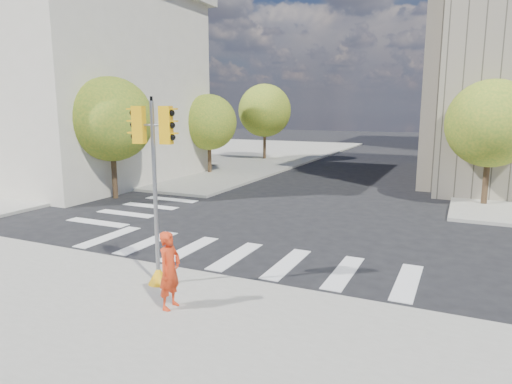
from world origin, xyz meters
TOP-DOWN VIEW (x-y plane):
  - ground at (0.00, 0.00)m, footprint 160.00×160.00m
  - sidewalk_far_left at (-20.00, 26.00)m, footprint 28.00×40.00m
  - classical_building at (-20.00, 8.00)m, footprint 19.00×15.00m
  - tree_lw_near at (-10.50, 4.00)m, footprint 4.40×4.40m
  - tree_lw_mid at (-10.50, 14.00)m, footprint 4.00×4.00m
  - tree_lw_far at (-10.50, 24.00)m, footprint 4.80×4.80m
  - tree_re_near at (7.50, 10.00)m, footprint 4.20×4.20m
  - tree_re_mid at (7.50, 22.00)m, footprint 4.60×4.60m
  - tree_re_far at (7.50, 34.00)m, footprint 4.00×4.00m
  - lamp_near at (8.00, 14.00)m, footprint 0.35×0.18m
  - lamp_far at (8.00, 28.00)m, footprint 0.35×0.18m
  - traffic_signal at (-0.73, -5.30)m, footprint 1.08×0.56m
  - photographer at (0.44, -6.40)m, footprint 0.46×0.68m
  - planter_wall at (-15.00, 3.52)m, footprint 6.01×0.96m

SIDE VIEW (x-z plane):
  - ground at x=0.00m, z-range 0.00..0.00m
  - sidewalk_far_left at x=-20.00m, z-range 0.00..0.15m
  - planter_wall at x=-15.00m, z-range 0.15..0.65m
  - photographer at x=0.44m, z-range 0.15..2.01m
  - traffic_signal at x=-0.73m, z-range -0.21..4.73m
  - tree_lw_mid at x=-10.50m, z-range 0.88..6.65m
  - tree_re_far at x=7.50m, z-range 0.93..6.80m
  - tree_re_near at x=7.50m, z-range 0.97..7.13m
  - tree_lw_near at x=-10.50m, z-range 1.00..7.41m
  - tree_re_mid at x=7.50m, z-range 1.02..7.68m
  - tree_lw_far at x=-10.50m, z-range 1.07..8.01m
  - lamp_near at x=8.00m, z-range 0.52..8.63m
  - lamp_far at x=8.00m, z-range 0.52..8.63m
  - classical_building at x=-20.00m, z-range 0.09..12.79m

